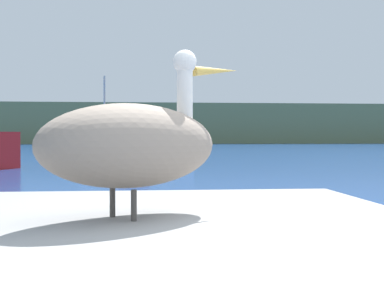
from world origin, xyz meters
The scene contains 3 objects.
hillside_backdrop centered at (0.00, 78.06, 2.88)m, with size 140.00×11.35×5.76m, color #6B7A51.
pelican centered at (-1.14, 0.24, 1.15)m, with size 1.25×1.07×0.91m.
fishing_boat_white centered at (-1.24, 32.80, 0.89)m, with size 7.48×4.17×4.98m.
Camera 1 is at (-1.11, -2.57, 1.20)m, focal length 50.57 mm.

